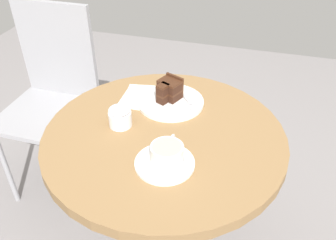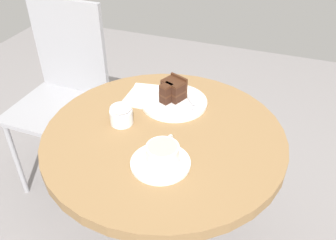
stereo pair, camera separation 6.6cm
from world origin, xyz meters
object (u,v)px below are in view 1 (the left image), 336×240
(saucer, at_px, (165,163))
(teaspoon, at_px, (186,162))
(coffee_cup, at_px, (167,154))
(cafe_chair, at_px, (53,88))
(napkin, at_px, (144,97))
(sugar_pot, at_px, (120,117))
(cake_plate, at_px, (171,102))
(fork, at_px, (189,102))
(cake_slice, at_px, (169,90))

(saucer, relative_size, teaspoon, 1.75)
(teaspoon, bearing_deg, coffee_cup, -115.80)
(cafe_chair, bearing_deg, coffee_cup, -35.84)
(napkin, height_order, sugar_pot, sugar_pot)
(cake_plate, bearing_deg, coffee_cup, -166.29)
(cafe_chair, bearing_deg, napkin, -20.72)
(cafe_chair, bearing_deg, sugar_pot, -36.53)
(cake_plate, height_order, cafe_chair, cafe_chair)
(cake_plate, distance_m, sugar_pot, 0.20)
(napkin, bearing_deg, sugar_pot, 174.34)
(fork, bearing_deg, cake_plate, -124.53)
(fork, bearing_deg, cake_slice, -135.42)
(fork, xyz_separation_m, cafe_chair, (0.21, 0.67, -0.18))
(coffee_cup, bearing_deg, saucer, 108.06)
(saucer, relative_size, cake_plate, 0.73)
(cake_slice, distance_m, sugar_pot, 0.21)
(cake_slice, distance_m, fork, 0.08)
(teaspoon, bearing_deg, cake_plate, 166.58)
(teaspoon, bearing_deg, fork, 155.13)
(napkin, bearing_deg, saucer, -151.65)
(coffee_cup, distance_m, cake_slice, 0.32)
(cake_plate, distance_m, cake_slice, 0.04)
(teaspoon, distance_m, cafe_chair, 0.90)
(coffee_cup, relative_size, cake_slice, 1.23)
(cafe_chair, bearing_deg, teaspoon, -33.39)
(cafe_chair, distance_m, sugar_pot, 0.65)
(coffee_cup, xyz_separation_m, cafe_chair, (0.50, 0.68, -0.20))
(coffee_cup, relative_size, sugar_pot, 1.69)
(napkin, relative_size, cafe_chair, 0.19)
(cake_plate, height_order, napkin, cake_plate)
(teaspoon, height_order, cake_slice, cake_slice)
(coffee_cup, relative_size, cafe_chair, 0.14)
(coffee_cup, height_order, teaspoon, coffee_cup)
(saucer, distance_m, sugar_pot, 0.23)
(cake_slice, bearing_deg, cafe_chair, 71.84)
(teaspoon, height_order, cafe_chair, cafe_chair)
(cake_plate, bearing_deg, fork, -87.55)
(sugar_pot, bearing_deg, saucer, -125.97)
(cake_slice, xyz_separation_m, sugar_pot, (-0.18, 0.11, -0.01))
(cake_slice, relative_size, sugar_pot, 1.37)
(fork, relative_size, cafe_chair, 0.14)
(saucer, xyz_separation_m, fork, (0.30, 0.00, 0.01))
(teaspoon, bearing_deg, sugar_pot, -153.43)
(coffee_cup, height_order, cake_slice, cake_slice)
(saucer, xyz_separation_m, sugar_pot, (0.13, 0.18, 0.03))
(cafe_chair, relative_size, sugar_pot, 12.49)
(teaspoon, height_order, fork, fork)
(cake_plate, xyz_separation_m, napkin, (0.01, 0.10, -0.00))
(teaspoon, distance_m, sugar_pot, 0.27)
(teaspoon, xyz_separation_m, napkin, (0.30, 0.22, -0.01))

